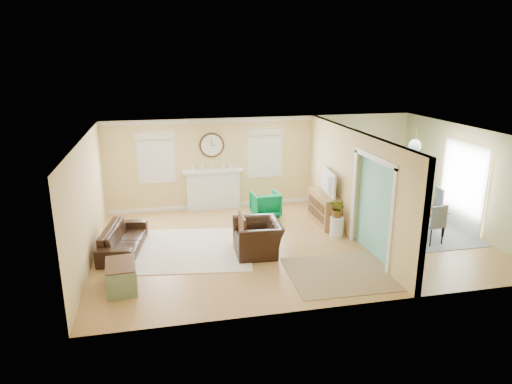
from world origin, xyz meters
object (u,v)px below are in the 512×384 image
credenza (324,209)px  dining_table (409,215)px  eames_chair (258,238)px  sofa (123,239)px  green_chair (266,204)px

credenza → dining_table: credenza is taller
credenza → dining_table: (2.03, -0.76, -0.07)m
credenza → eames_chair: bearing=-144.5°
credenza → dining_table: size_ratio=0.73×
sofa → dining_table: size_ratio=1.06×
eames_chair → dining_table: 4.22m
sofa → credenza: credenza is taller
credenza → green_chair: bearing=146.5°
credenza → sofa: bearing=-171.6°
green_chair → credenza: (1.37, -0.91, 0.06)m
green_chair → credenza: size_ratio=0.55×
green_chair → credenza: bearing=142.0°
sofa → green_chair: size_ratio=2.64×
eames_chair → credenza: (2.12, 1.51, 0.03)m
credenza → dining_table: bearing=-20.5°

